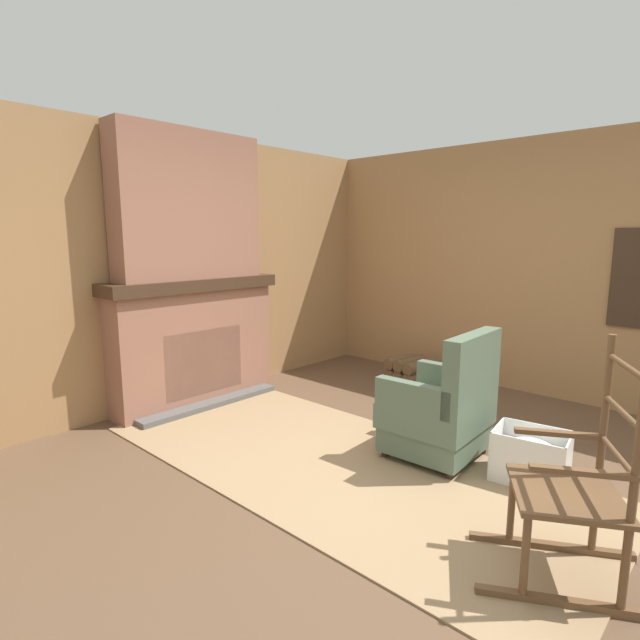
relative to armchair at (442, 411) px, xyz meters
The scene contains 12 objects.
ground_plane 0.62m from the armchair, 95.23° to the right, with size 14.00×14.00×0.00m, color brown.
wood_panel_wall_left 2.79m from the armchair, 168.91° to the right, with size 0.06×5.60×2.57m.
wood_panel_wall_back 2.23m from the armchair, 90.73° to the left, with size 5.60×0.09×2.57m.
fireplace_hearth 2.44m from the armchair, 167.97° to the right, with size 0.54×1.73×1.21m.
chimney_breast 2.88m from the armchair, 168.03° to the right, with size 0.29×1.44×1.34m.
area_rug 0.85m from the armchair, 129.44° to the right, with size 3.64×1.65×0.01m.
armchair is the anchor object (origin of this frame).
rocking_chair 1.36m from the armchair, 34.83° to the right, with size 0.92×0.79×1.15m.
firewood_stack 2.00m from the armchair, 128.77° to the left, with size 0.47×0.50×0.25m.
laundry_basket 0.65m from the armchair, ahead, with size 0.50×0.40×0.35m.
oil_lamp_vase 2.72m from the armchair, 161.92° to the right, with size 0.10×0.10×0.30m.
storage_case 2.60m from the armchair, behind, with size 0.17×0.25×0.16m.
Camera 1 is at (1.73, -2.64, 1.61)m, focal length 28.00 mm.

